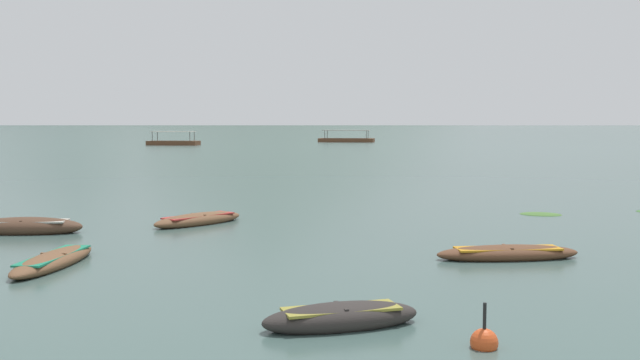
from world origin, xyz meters
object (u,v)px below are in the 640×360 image
(ferry_0, at_px, (171,142))
(ferry_1, at_px, (344,140))
(rowboat_4, at_px, (51,261))
(rowboat_1, at_px, (505,253))
(rowboat_5, at_px, (196,220))
(rowboat_3, at_px, (22,227))
(mooring_buoy, at_px, (481,342))
(rowboat_7, at_px, (339,317))

(ferry_0, xyz_separation_m, ferry_1, (30.18, 19.64, -0.00))
(rowboat_4, distance_m, ferry_1, 123.43)
(rowboat_1, bearing_deg, ferry_0, 106.49)
(rowboat_5, height_order, ferry_0, ferry_0)
(rowboat_4, bearing_deg, rowboat_3, 118.47)
(rowboat_5, relative_size, mooring_buoy, 4.09)
(rowboat_5, xyz_separation_m, ferry_0, (-20.35, 95.21, 0.28))
(ferry_0, bearing_deg, rowboat_3, -81.41)
(ferry_0, relative_size, mooring_buoy, 9.64)
(rowboat_5, height_order, rowboat_7, rowboat_7)
(rowboat_1, relative_size, rowboat_7, 1.31)
(rowboat_3, relative_size, rowboat_5, 1.05)
(rowboat_5, relative_size, ferry_1, 0.33)
(rowboat_1, relative_size, rowboat_4, 0.97)
(rowboat_4, distance_m, rowboat_7, 9.47)
(ferry_1, bearing_deg, mooring_buoy, -91.08)
(rowboat_3, height_order, ferry_0, ferry_0)
(ferry_1, bearing_deg, rowboat_3, -97.52)
(rowboat_3, distance_m, rowboat_4, 6.49)
(rowboat_5, bearing_deg, ferry_0, 102.07)
(rowboat_4, relative_size, rowboat_7, 1.35)
(rowboat_3, bearing_deg, rowboat_1, -16.86)
(rowboat_7, bearing_deg, rowboat_4, 142.64)
(rowboat_1, bearing_deg, rowboat_5, 144.87)
(rowboat_4, bearing_deg, mooring_buoy, -35.21)
(rowboat_1, distance_m, ferry_0, 106.54)
(rowboat_5, bearing_deg, rowboat_3, -158.20)
(rowboat_7, relative_size, ferry_1, 0.28)
(rowboat_7, distance_m, mooring_buoy, 2.71)
(rowboat_4, xyz_separation_m, mooring_buoy, (9.93, -7.00, -0.05))
(rowboat_1, relative_size, ferry_1, 0.37)
(rowboat_4, height_order, rowboat_7, rowboat_7)
(rowboat_1, height_order, rowboat_5, rowboat_5)
(rowboat_3, height_order, ferry_1, ferry_1)
(rowboat_4, relative_size, ferry_1, 0.38)
(rowboat_1, xyz_separation_m, ferry_1, (-0.05, 121.80, 0.29))
(rowboat_3, xyz_separation_m, rowboat_5, (5.63, 2.25, -0.05))
(rowboat_4, relative_size, ferry_0, 0.49)
(rowboat_7, bearing_deg, rowboat_5, 110.02)
(rowboat_1, height_order, rowboat_4, rowboat_1)
(rowboat_3, height_order, rowboat_5, rowboat_3)
(rowboat_4, xyz_separation_m, rowboat_5, (2.53, 7.96, 0.02))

